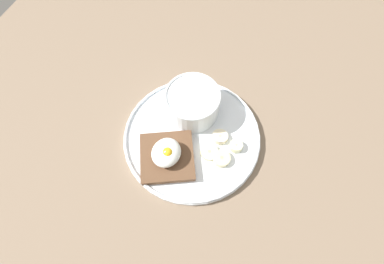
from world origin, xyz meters
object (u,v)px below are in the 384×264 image
banana_slice_back (220,137)px  oatmeal_bowl (193,103)px  banana_slice_left (209,152)px  banana_slice_front (236,146)px  toast_slice (167,157)px  poached_egg (166,153)px  banana_slice_right (221,158)px

banana_slice_back → oatmeal_bowl: bearing=-117.2°
banana_slice_left → banana_slice_front: bearing=125.9°
toast_slice → banana_slice_front: (-7.54, 11.77, -0.17)cm
banana_slice_left → banana_slice_back: size_ratio=1.38×
toast_slice → poached_egg: bearing=61.7°
toast_slice → banana_slice_right: 10.72cm
toast_slice → banana_slice_front: 13.98cm
toast_slice → banana_slice_right: bearing=111.4°
oatmeal_bowl → poached_egg: (12.26, -0.31, 0.20)cm
banana_slice_left → banana_slice_right: size_ratio=1.11×
toast_slice → banana_slice_back: toast_slice is taller
toast_slice → banana_slice_left: bearing=120.5°
toast_slice → banana_slice_right: (-3.90, 9.98, -0.18)cm
banana_slice_front → banana_slice_right: same height
poached_egg → banana_slice_front: bearing=122.8°
toast_slice → banana_slice_right: size_ratio=3.15×
poached_egg → banana_slice_back: 11.82cm
toast_slice → banana_slice_left: size_ratio=2.84×
oatmeal_bowl → poached_egg: 12.26cm
oatmeal_bowl → toast_slice: size_ratio=0.81×
banana_slice_left → poached_egg: bearing=-59.2°
banana_slice_front → banana_slice_left: (3.26, -4.50, -0.15)cm
banana_slice_back → banana_slice_right: same height
banana_slice_left → banana_slice_right: 2.75cm
oatmeal_bowl → banana_slice_left: oatmeal_bowl is taller
banana_slice_front → oatmeal_bowl: bearing=-112.4°
banana_slice_front → banana_slice_back: 3.78cm
banana_slice_right → oatmeal_bowl: bearing=-130.9°
oatmeal_bowl → banana_slice_front: 12.56cm
banana_slice_left → toast_slice: bearing=-59.5°
oatmeal_bowl → banana_slice_right: size_ratio=2.56×
toast_slice → banana_slice_back: bearing=135.8°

